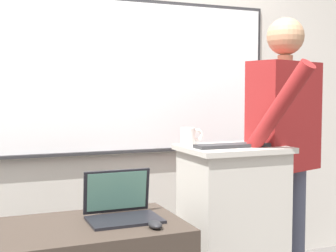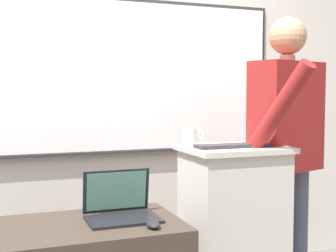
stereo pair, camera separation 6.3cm
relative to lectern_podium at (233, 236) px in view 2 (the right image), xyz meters
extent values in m
cube|color=beige|center=(-0.49, 0.92, 0.80)|extent=(6.40, 0.12, 2.64)
cube|color=#2D2D30|center=(-0.38, 0.85, 0.93)|extent=(2.20, 0.02, 1.08)
cube|color=white|center=(-0.38, 0.85, 0.93)|extent=(2.15, 0.02, 1.03)
cube|color=#2D2D30|center=(-0.38, 0.83, 0.40)|extent=(1.94, 0.04, 0.02)
cube|color=#BCB7AD|center=(0.00, 0.00, -0.02)|extent=(0.52, 0.42, 1.00)
cube|color=#BCB7AD|center=(0.00, 0.00, 0.50)|extent=(0.56, 0.45, 0.03)
cylinder|color=#474C60|center=(0.25, 0.00, -0.09)|extent=(0.13, 0.13, 0.87)
cylinder|color=#474C60|center=(0.50, 0.08, -0.09)|extent=(0.13, 0.13, 0.87)
cube|color=maroon|center=(0.37, 0.04, 0.67)|extent=(0.51, 0.35, 0.65)
cylinder|color=tan|center=(0.37, 0.04, 1.02)|extent=(0.09, 0.09, 0.04)
sphere|color=tan|center=(0.37, 0.04, 1.15)|extent=(0.22, 0.22, 0.22)
cylinder|color=maroon|center=(0.13, -0.23, 0.71)|extent=(0.22, 0.45, 0.54)
cylinder|color=maroon|center=(0.62, 0.12, 0.65)|extent=(0.08, 0.08, 0.62)
cube|color=black|center=(-0.69, -0.16, 0.20)|extent=(0.35, 0.23, 0.01)
cube|color=black|center=(-0.69, -0.03, 0.32)|extent=(0.34, 0.04, 0.22)
cube|color=#4C7A6B|center=(-0.69, -0.04, 0.32)|extent=(0.31, 0.03, 0.19)
cube|color=#2D2D30|center=(-0.02, -0.06, 0.52)|extent=(0.46, 0.11, 0.02)
ellipsoid|color=black|center=(-0.60, -0.33, 0.21)|extent=(0.06, 0.10, 0.03)
cylinder|color=silver|center=(-0.21, 0.15, 0.56)|extent=(0.08, 0.08, 0.10)
torus|color=silver|center=(-0.15, 0.15, 0.57)|extent=(0.07, 0.02, 0.07)
camera|label=1|loc=(-1.33, -2.29, 0.81)|focal=50.00mm
camera|label=2|loc=(-1.27, -2.32, 0.81)|focal=50.00mm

